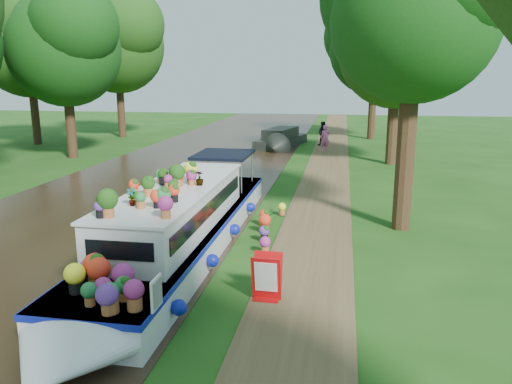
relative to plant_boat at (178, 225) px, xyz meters
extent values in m
plane|color=#194411|center=(2.25, 0.49, -0.85)|extent=(100.00, 100.00, 0.00)
cube|color=black|center=(-3.75, 0.49, -0.84)|extent=(10.00, 100.00, 0.02)
cube|color=brown|center=(3.45, 0.49, -0.84)|extent=(2.20, 100.00, 0.03)
cube|color=silver|center=(0.00, 0.85, -0.46)|extent=(2.20, 12.00, 0.75)
cube|color=#101D96|center=(0.00, 0.85, -0.14)|extent=(2.24, 12.04, 0.12)
cube|color=silver|center=(0.00, 0.05, 0.44)|extent=(1.80, 7.00, 1.05)
cube|color=silver|center=(0.00, 0.05, 1.00)|extent=(1.90, 7.10, 0.06)
cube|color=black|center=(0.91, 0.05, 0.52)|extent=(0.03, 6.40, 0.38)
cube|color=black|center=(-0.91, 0.05, 0.52)|extent=(0.03, 6.40, 0.38)
cube|color=black|center=(0.00, 5.15, 1.07)|extent=(1.90, 2.40, 0.10)
cube|color=white|center=(1.15, -4.55, 0.22)|extent=(0.04, 0.45, 0.55)
imported|color=#194211|center=(-0.33, -2.05, 1.24)|extent=(0.22, 0.16, 0.42)
imported|color=#194211|center=(0.55, 0.23, 1.22)|extent=(0.24, 0.24, 0.39)
cylinder|color=#321E10|center=(6.05, 3.49, 1.42)|extent=(0.56, 0.56, 4.55)
sphere|color=#0E380F|center=(6.05, 3.49, 5.38)|extent=(4.80, 4.80, 4.80)
cylinder|color=#321E10|center=(6.75, 15.49, 1.07)|extent=(0.56, 0.56, 3.85)
sphere|color=#194211|center=(6.75, 15.49, 5.10)|extent=(6.00, 6.00, 6.00)
sphere|color=#194211|center=(7.95, 14.59, 6.30)|extent=(4.50, 4.50, 4.50)
sphere|color=#194211|center=(5.70, 16.54, 6.00)|extent=(4.80, 4.80, 4.80)
cylinder|color=#321E10|center=(6.25, 26.49, 1.25)|extent=(0.56, 0.56, 4.20)
sphere|color=#0E380F|center=(6.25, 26.49, 5.66)|extent=(6.60, 6.60, 6.60)
sphere|color=#0E380F|center=(7.57, 25.50, 6.98)|extent=(4.95, 4.95, 4.95)
sphere|color=#0E380F|center=(5.09, 27.65, 6.65)|extent=(5.28, 5.28, 5.28)
cylinder|color=#321E10|center=(-11.25, 14.49, 1.07)|extent=(0.56, 0.56, 3.85)
sphere|color=#0E380F|center=(-11.25, 14.49, 5.17)|extent=(6.20, 6.20, 6.20)
sphere|color=#0E380F|center=(-10.01, 13.56, 6.41)|extent=(4.65, 4.65, 4.65)
sphere|color=#0E380F|center=(-12.34, 15.58, 6.10)|extent=(4.96, 4.96, 4.96)
cylinder|color=#321E10|center=(-12.75, 24.49, 1.33)|extent=(0.56, 0.56, 4.38)
sphere|color=#194211|center=(-12.75, 24.49, 5.97)|extent=(7.00, 7.00, 7.00)
sphere|color=#194211|center=(-11.35, 23.44, 7.37)|extent=(5.25, 5.25, 5.25)
sphere|color=#194211|center=(-13.98, 25.72, 7.02)|extent=(5.60, 5.60, 5.60)
cylinder|color=#321E10|center=(-16.75, 19.49, 1.25)|extent=(0.56, 0.56, 4.20)
sphere|color=#194211|center=(-16.75, 19.49, 5.73)|extent=(6.80, 6.80, 6.80)
sphere|color=#194211|center=(-15.39, 18.47, 7.09)|extent=(5.10, 5.10, 5.10)
sphere|color=#194211|center=(-17.94, 20.68, 6.75)|extent=(5.44, 5.44, 5.44)
cube|color=black|center=(0.08, 21.47, -0.55)|extent=(3.10, 5.99, 0.57)
cube|color=black|center=(0.08, 20.99, 0.07)|extent=(2.17, 3.58, 0.67)
cube|color=red|center=(2.70, -2.24, -0.81)|extent=(0.56, 0.46, 0.03)
cube|color=red|center=(2.70, -2.36, -0.33)|extent=(0.62, 0.26, 0.98)
cube|color=red|center=(2.70, -2.12, -0.33)|extent=(0.62, 0.26, 0.98)
cube|color=white|center=(2.70, -2.40, -0.28)|extent=(0.48, 0.18, 0.68)
imported|color=#E05CA0|center=(3.09, 19.55, -0.02)|extent=(0.65, 0.49, 1.61)
imported|color=black|center=(2.88, 21.88, -0.01)|extent=(0.92, 0.79, 1.63)
imported|color=#297222|center=(1.90, 3.79, -0.65)|extent=(0.44, 0.41, 0.41)
camera|label=1|loc=(4.16, -11.97, 3.81)|focal=35.00mm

